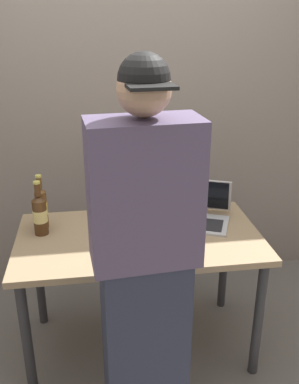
% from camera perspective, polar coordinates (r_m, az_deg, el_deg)
% --- Properties ---
extents(ground_plane, '(8.00, 8.00, 0.00)m').
position_cam_1_polar(ground_plane, '(2.77, -1.24, -19.59)').
color(ground_plane, slate).
rests_on(ground_plane, ground).
extents(desk, '(1.32, 0.72, 0.75)m').
position_cam_1_polar(desk, '(2.37, -1.38, -7.64)').
color(desk, '#9E8460').
rests_on(desk, ground).
extents(laptop, '(0.44, 0.44, 0.23)m').
position_cam_1_polar(laptop, '(2.50, 6.65, -2.61)').
color(laptop, '#B7BABC').
rests_on(laptop, desk).
extents(beer_bottle_brown, '(0.07, 0.07, 0.31)m').
position_cam_1_polar(beer_bottle_brown, '(2.44, -14.20, -1.91)').
color(beer_bottle_brown, brown).
rests_on(beer_bottle_brown, desk).
extents(beer_bottle_dark, '(0.08, 0.08, 0.30)m').
position_cam_1_polar(beer_bottle_dark, '(2.37, -14.39, -2.85)').
color(beer_bottle_dark, '#472B14').
rests_on(beer_bottle_dark, desk).
extents(person_figure, '(0.45, 0.30, 1.74)m').
position_cam_1_polar(person_figure, '(1.79, -0.62, -10.38)').
color(person_figure, '#2D3347').
rests_on(person_figure, ground).
extents(back_wall, '(6.00, 0.10, 2.60)m').
position_cam_1_polar(back_wall, '(2.93, -3.49, 11.57)').
color(back_wall, gray).
rests_on(back_wall, ground).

